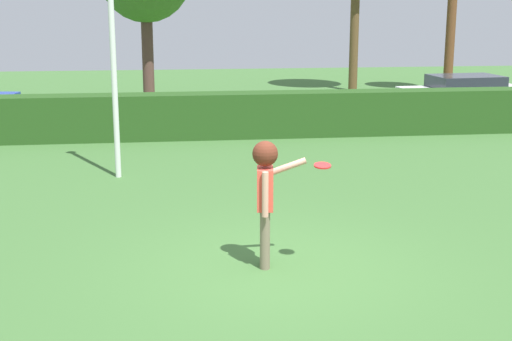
{
  "coord_description": "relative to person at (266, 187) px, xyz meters",
  "views": [
    {
      "loc": [
        -1.49,
        -9.3,
        3.65
      ],
      "look_at": [
        -0.18,
        1.17,
        1.15
      ],
      "focal_mm": 50.5,
      "sensor_mm": 36.0,
      "label": 1
    }
  ],
  "objects": [
    {
      "name": "lamppost",
      "position": [
        -2.37,
        5.59,
        1.96
      ],
      "size": [
        0.24,
        0.24,
        5.62
      ],
      "color": "silver",
      "rests_on": "ground"
    },
    {
      "name": "frisbee",
      "position": [
        0.75,
        -0.18,
        0.32
      ],
      "size": [
        0.24,
        0.24,
        0.06
      ],
      "color": "red"
    },
    {
      "name": "parked_car_white",
      "position": [
        8.45,
        13.14,
        -0.47
      ],
      "size": [
        4.34,
        2.12,
        1.25
      ],
      "color": "white",
      "rests_on": "ground"
    },
    {
      "name": "ground_plane",
      "position": [
        0.17,
        -0.17,
        -1.16
      ],
      "size": [
        60.0,
        60.0,
        0.0
      ],
      "primitive_type": "plane",
      "color": "#3F6C33"
    },
    {
      "name": "hedge_row",
      "position": [
        0.17,
        9.84,
        -0.55
      ],
      "size": [
        22.55,
        0.9,
        1.21
      ],
      "primitive_type": "cube",
      "color": "#254B1A",
      "rests_on": "ground"
    },
    {
      "name": "person",
      "position": [
        0.0,
        0.0,
        0.0
      ],
      "size": [
        0.79,
        0.56,
        1.8
      ],
      "color": "#7B6B56",
      "rests_on": "ground"
    }
  ]
}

